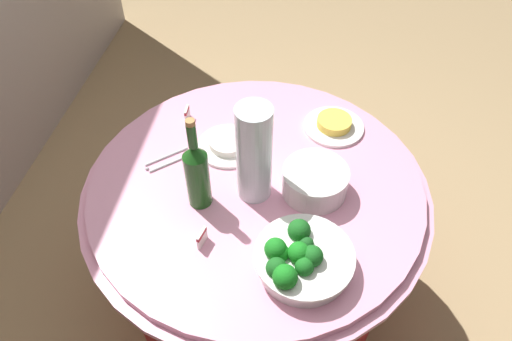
# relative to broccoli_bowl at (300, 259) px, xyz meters

# --- Properties ---
(ground_plane) EXTENTS (6.00, 6.00, 0.00)m
(ground_plane) POSITION_rel_broccoli_bowl_xyz_m (0.31, 0.17, -0.79)
(ground_plane) COLOR tan
(buffet_table) EXTENTS (1.16, 1.16, 0.74)m
(buffet_table) POSITION_rel_broccoli_bowl_xyz_m (0.31, 0.17, -0.41)
(buffet_table) COLOR maroon
(buffet_table) RESTS_ON ground_plane
(broccoli_bowl) EXTENTS (0.28, 0.28, 0.12)m
(broccoli_bowl) POSITION_rel_broccoli_bowl_xyz_m (0.00, 0.00, 0.00)
(broccoli_bowl) COLOR white
(broccoli_bowl) RESTS_ON buffet_table
(plate_stack) EXTENTS (0.21, 0.21, 0.09)m
(plate_stack) POSITION_rel_broccoli_bowl_xyz_m (0.29, -0.03, -0.00)
(plate_stack) COLOR white
(plate_stack) RESTS_ON buffet_table
(wine_bottle) EXTENTS (0.07, 0.07, 0.34)m
(wine_bottle) POSITION_rel_broccoli_bowl_xyz_m (0.20, 0.33, 0.08)
(wine_bottle) COLOR #1B5119
(wine_bottle) RESTS_ON buffet_table
(decorative_fruit_vase) EXTENTS (0.11, 0.11, 0.34)m
(decorative_fruit_vase) POSITION_rel_broccoli_bowl_xyz_m (0.26, 0.17, 0.10)
(decorative_fruit_vase) COLOR silver
(decorative_fruit_vase) RESTS_ON buffet_table
(serving_tongs) EXTENTS (0.14, 0.15, 0.01)m
(serving_tongs) POSITION_rel_broccoli_bowl_xyz_m (0.35, 0.48, -0.04)
(serving_tongs) COLOR silver
(serving_tongs) RESTS_ON buffet_table
(food_plate_rice) EXTENTS (0.22, 0.22, 0.04)m
(food_plate_rice) POSITION_rel_broccoli_bowl_xyz_m (0.45, 0.28, -0.03)
(food_plate_rice) COLOR white
(food_plate_rice) RESTS_ON buffet_table
(food_plate_fried_egg) EXTENTS (0.22, 0.22, 0.04)m
(food_plate_fried_egg) POSITION_rel_broccoli_bowl_xyz_m (0.61, -0.08, -0.03)
(food_plate_fried_egg) COLOR white
(food_plate_fried_egg) RESTS_ON buffet_table
(label_placard_front) EXTENTS (0.05, 0.01, 0.05)m
(label_placard_front) POSITION_rel_broccoli_bowl_xyz_m (0.58, 0.46, -0.01)
(label_placard_front) COLOR white
(label_placard_front) RESTS_ON buffet_table
(label_placard_mid) EXTENTS (0.05, 0.02, 0.05)m
(label_placard_mid) POSITION_rel_broccoli_bowl_xyz_m (0.04, 0.29, -0.01)
(label_placard_mid) COLOR white
(label_placard_mid) RESTS_ON buffet_table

